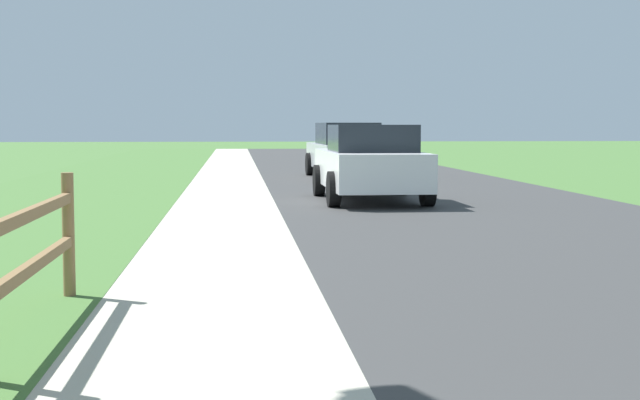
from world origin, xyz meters
TOP-DOWN VIEW (x-y plane):
  - ground_plane at (0.00, 25.00)m, footprint 120.00×120.00m
  - road_asphalt at (3.50, 27.00)m, footprint 7.00×66.00m
  - curb_concrete at (-3.00, 27.00)m, footprint 6.00×66.00m
  - grass_verge at (-4.50, 27.00)m, footprint 5.00×66.00m
  - parked_suv_white at (1.96, 18.96)m, footprint 2.07×4.51m
  - parked_car_silver at (2.44, 27.11)m, footprint 2.11×4.98m

SIDE VIEW (x-z plane):
  - ground_plane at x=0.00m, z-range 0.00..0.00m
  - road_asphalt at x=3.50m, z-range 0.00..0.01m
  - curb_concrete at x=-3.00m, z-range 0.00..0.01m
  - grass_verge at x=-4.50m, z-range 0.00..0.01m
  - parked_suv_white at x=1.96m, z-range -0.01..1.55m
  - parked_car_silver at x=2.44m, z-range 0.00..1.62m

